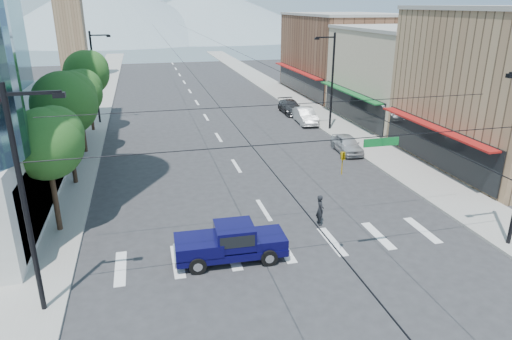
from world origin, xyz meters
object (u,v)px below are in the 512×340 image
object	(u,v)px
pedestrian	(320,210)
parked_car_far	(291,107)
parked_car_near	(347,144)
pickup_truck	(230,242)
parked_car_mid	(305,116)

from	to	relation	value
pedestrian	parked_car_far	size ratio (longest dim) A/B	0.36
pedestrian	parked_car_near	bearing A→B (deg)	-25.10
pickup_truck	parked_car_near	distance (m)	18.68
pedestrian	parked_car_near	size ratio (longest dim) A/B	0.41
pedestrian	parked_car_far	xyz separation A→B (m)	(6.88, 26.27, -0.16)
parked_car_near	parked_car_mid	size ratio (longest dim) A/B	0.88
pedestrian	pickup_truck	bearing A→B (deg)	119.65
parked_car_near	pedestrian	bearing A→B (deg)	-117.17
parked_car_near	parked_car_far	world-z (taller)	parked_car_near
parked_car_near	parked_car_far	bearing A→B (deg)	93.69
pickup_truck	parked_car_near	bearing A→B (deg)	50.31
parked_car_near	parked_car_mid	xyz separation A→B (m)	(0.00, 9.94, 0.07)
pedestrian	parked_car_mid	distance (m)	22.61
pedestrian	parked_car_near	distance (m)	13.49
pickup_truck	pedestrian	bearing A→B (deg)	25.68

